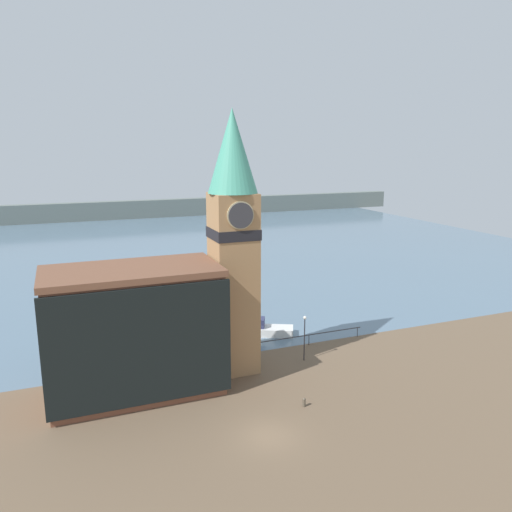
# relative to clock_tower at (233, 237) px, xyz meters

# --- Properties ---
(ground_plane) EXTENTS (160.00, 160.00, 0.00)m
(ground_plane) POSITION_rel_clock_tower_xyz_m (-1.39, -11.08, -12.14)
(ground_plane) COLOR brown
(water) EXTENTS (160.00, 120.00, 0.00)m
(water) POSITION_rel_clock_tower_xyz_m (-1.39, 62.78, -12.15)
(water) COLOR slate
(water) RESTS_ON ground_plane
(far_shoreline) EXTENTS (180.00, 3.00, 5.00)m
(far_shoreline) POSITION_rel_clock_tower_xyz_m (-1.39, 102.78, -9.64)
(far_shoreline) COLOR slate
(far_shoreline) RESTS_ON water
(pier_railing) EXTENTS (12.10, 0.08, 1.09)m
(pier_railing) POSITION_rel_clock_tower_xyz_m (8.87, 2.53, -11.18)
(pier_railing) COLOR #333338
(pier_railing) RESTS_ON ground_plane
(clock_tower) EXTENTS (4.20, 4.20, 22.82)m
(clock_tower) POSITION_rel_clock_tower_xyz_m (0.00, 0.00, 0.00)
(clock_tower) COLOR #9E754C
(clock_tower) RESTS_ON ground_plane
(pier_building) EXTENTS (13.79, 7.37, 10.43)m
(pier_building) POSITION_rel_clock_tower_xyz_m (-8.82, -1.09, -6.91)
(pier_building) COLOR brown
(pier_building) RESTS_ON ground_plane
(boat_near) EXTENTS (6.86, 4.72, 1.82)m
(boat_near) POSITION_rel_clock_tower_xyz_m (5.22, 7.03, -11.48)
(boat_near) COLOR silver
(boat_near) RESTS_ON water
(mooring_bollard_near) EXTENTS (0.27, 0.27, 0.73)m
(mooring_bollard_near) POSITION_rel_clock_tower_xyz_m (2.77, -8.37, -11.75)
(mooring_bollard_near) COLOR brown
(mooring_bollard_near) RESTS_ON ground_plane
(lamp_post) EXTENTS (0.32, 0.32, 4.39)m
(lamp_post) POSITION_rel_clock_tower_xyz_m (6.67, -0.71, -9.12)
(lamp_post) COLOR black
(lamp_post) RESTS_ON ground_plane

